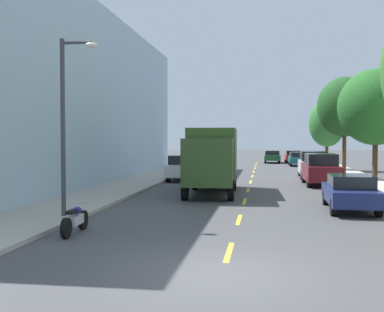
{
  "coord_description": "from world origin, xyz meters",
  "views": [
    {
      "loc": [
        0.86,
        -10.3,
        2.88
      ],
      "look_at": [
        -3.98,
        22.7,
        1.66
      ],
      "focal_mm": 45.98,
      "sensor_mm": 36.0,
      "label": 1
    }
  ],
  "objects_px": {
    "parked_pickup_white": "(186,168)",
    "moving_forest_sedan": "(272,156)",
    "parked_hatchback_sky": "(208,160)",
    "parked_motorcycle": "(75,220)",
    "parked_suv_silver": "(313,164)",
    "parked_sedan_teal": "(298,159)",
    "street_lamp": "(67,113)",
    "parked_suv_burgundy": "(321,169)",
    "street_tree_third": "(345,107)",
    "street_tree_second": "(376,107)",
    "parked_sedan_red": "(293,156)",
    "street_tree_farthest": "(327,124)",
    "parked_sedan_navy": "(350,192)",
    "delivery_box_truck": "(213,156)"
  },
  "relations": [
    {
      "from": "delivery_box_truck",
      "to": "parked_sedan_navy",
      "type": "bearing_deg",
      "value": -42.21
    },
    {
      "from": "parked_hatchback_sky",
      "to": "parked_suv_burgundy",
      "type": "bearing_deg",
      "value": -61.84
    },
    {
      "from": "street_tree_farthest",
      "to": "parked_motorcycle",
      "type": "height_order",
      "value": "street_tree_farthest"
    },
    {
      "from": "street_tree_second",
      "to": "street_tree_third",
      "type": "height_order",
      "value": "street_tree_third"
    },
    {
      "from": "street_lamp",
      "to": "street_tree_farthest",
      "type": "bearing_deg",
      "value": 66.7
    },
    {
      "from": "parked_sedan_teal",
      "to": "parked_hatchback_sky",
      "type": "bearing_deg",
      "value": -151.03
    },
    {
      "from": "street_tree_second",
      "to": "parked_pickup_white",
      "type": "height_order",
      "value": "street_tree_second"
    },
    {
      "from": "street_tree_third",
      "to": "parked_sedan_red",
      "type": "bearing_deg",
      "value": 95.51
    },
    {
      "from": "street_tree_third",
      "to": "parked_suv_burgundy",
      "type": "height_order",
      "value": "street_tree_third"
    },
    {
      "from": "parked_sedan_red",
      "to": "parked_hatchback_sky",
      "type": "xyz_separation_m",
      "value": [
        -8.68,
        -11.0,
        0.01
      ]
    },
    {
      "from": "parked_sedan_teal",
      "to": "parked_sedan_red",
      "type": "bearing_deg",
      "value": 91.26
    },
    {
      "from": "parked_suv_silver",
      "to": "parked_suv_burgundy",
      "type": "height_order",
      "value": "same"
    },
    {
      "from": "parked_pickup_white",
      "to": "parked_suv_burgundy",
      "type": "xyz_separation_m",
      "value": [
        8.73,
        -2.44,
        0.16
      ]
    },
    {
      "from": "street_tree_farthest",
      "to": "parked_sedan_navy",
      "type": "height_order",
      "value": "street_tree_farthest"
    },
    {
      "from": "delivery_box_truck",
      "to": "parked_sedan_red",
      "type": "relative_size",
      "value": 1.74
    },
    {
      "from": "parked_suv_silver",
      "to": "moving_forest_sedan",
      "type": "height_order",
      "value": "parked_suv_silver"
    },
    {
      "from": "street_lamp",
      "to": "parked_sedan_red",
      "type": "xyz_separation_m",
      "value": [
        10.15,
        41.68,
        -3.01
      ]
    },
    {
      "from": "parked_hatchback_sky",
      "to": "moving_forest_sedan",
      "type": "distance_m",
      "value": 12.31
    },
    {
      "from": "street_lamp",
      "to": "parked_sedan_red",
      "type": "distance_m",
      "value": 43.01
    },
    {
      "from": "street_tree_farthest",
      "to": "parked_sedan_teal",
      "type": "height_order",
      "value": "street_tree_farthest"
    },
    {
      "from": "moving_forest_sedan",
      "to": "parked_hatchback_sky",
      "type": "bearing_deg",
      "value": -120.59
    },
    {
      "from": "street_lamp",
      "to": "parked_sedan_navy",
      "type": "distance_m",
      "value": 11.26
    },
    {
      "from": "street_tree_third",
      "to": "moving_forest_sedan",
      "type": "xyz_separation_m",
      "value": [
        -4.6,
        22.23,
        -4.29
      ]
    },
    {
      "from": "street_lamp",
      "to": "parked_hatchback_sky",
      "type": "distance_m",
      "value": 30.86
    },
    {
      "from": "moving_forest_sedan",
      "to": "parked_suv_burgundy",
      "type": "bearing_deg",
      "value": -84.72
    },
    {
      "from": "parked_sedan_red",
      "to": "parked_hatchback_sky",
      "type": "bearing_deg",
      "value": -128.27
    },
    {
      "from": "moving_forest_sedan",
      "to": "street_tree_farthest",
      "type": "bearing_deg",
      "value": -69.98
    },
    {
      "from": "street_tree_third",
      "to": "parked_pickup_white",
      "type": "height_order",
      "value": "street_tree_third"
    },
    {
      "from": "parked_suv_silver",
      "to": "parked_hatchback_sky",
      "type": "xyz_separation_m",
      "value": [
        -8.85,
        10.68,
        -0.23
      ]
    },
    {
      "from": "parked_pickup_white",
      "to": "moving_forest_sedan",
      "type": "bearing_deg",
      "value": 75.72
    },
    {
      "from": "street_tree_third",
      "to": "parked_sedan_teal",
      "type": "xyz_separation_m",
      "value": [
        -2.05,
        16.52,
        -4.29
      ]
    },
    {
      "from": "street_lamp",
      "to": "parked_hatchback_sky",
      "type": "height_order",
      "value": "street_lamp"
    },
    {
      "from": "street_tree_third",
      "to": "parked_suv_burgundy",
      "type": "distance_m",
      "value": 6.57
    },
    {
      "from": "street_tree_third",
      "to": "moving_forest_sedan",
      "type": "distance_m",
      "value": 23.1
    },
    {
      "from": "parked_suv_silver",
      "to": "parked_pickup_white",
      "type": "distance_m",
      "value": 9.4
    },
    {
      "from": "street_tree_farthest",
      "to": "delivery_box_truck",
      "type": "height_order",
      "value": "street_tree_farthest"
    },
    {
      "from": "street_lamp",
      "to": "parked_suv_burgundy",
      "type": "xyz_separation_m",
      "value": [
        10.23,
        14.32,
        -2.78
      ]
    },
    {
      "from": "parked_hatchback_sky",
      "to": "parked_motorcycle",
      "type": "height_order",
      "value": "parked_hatchback_sky"
    },
    {
      "from": "street_tree_second",
      "to": "street_lamp",
      "type": "relative_size",
      "value": 1.01
    },
    {
      "from": "parked_suv_silver",
      "to": "parked_sedan_red",
      "type": "distance_m",
      "value": 21.68
    },
    {
      "from": "street_tree_second",
      "to": "parked_motorcycle",
      "type": "distance_m",
      "value": 16.7
    },
    {
      "from": "street_tree_second",
      "to": "street_lamp",
      "type": "height_order",
      "value": "street_tree_second"
    },
    {
      "from": "street_lamp",
      "to": "moving_forest_sedan",
      "type": "height_order",
      "value": "street_lamp"
    },
    {
      "from": "street_tree_third",
      "to": "parked_hatchback_sky",
      "type": "height_order",
      "value": "street_tree_third"
    },
    {
      "from": "parked_pickup_white",
      "to": "moving_forest_sedan",
      "type": "height_order",
      "value": "parked_pickup_white"
    },
    {
      "from": "street_tree_third",
      "to": "street_tree_farthest",
      "type": "height_order",
      "value": "street_tree_third"
    },
    {
      "from": "street_tree_second",
      "to": "street_tree_farthest",
      "type": "distance_m",
      "value": 19.21
    },
    {
      "from": "parked_sedan_teal",
      "to": "parked_suv_silver",
      "type": "xyz_separation_m",
      "value": [
        0.03,
        -15.56,
        0.24
      ]
    },
    {
      "from": "moving_forest_sedan",
      "to": "parked_motorcycle",
      "type": "distance_m",
      "value": 44.1
    },
    {
      "from": "street_tree_third",
      "to": "parked_motorcycle",
      "type": "height_order",
      "value": "street_tree_third"
    }
  ]
}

